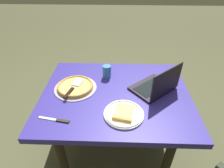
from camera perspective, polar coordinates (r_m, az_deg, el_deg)
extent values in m
plane|color=#4B4D32|center=(1.97, 0.91, -19.45)|extent=(12.00, 12.00, 0.00)
cube|color=navy|center=(1.44, 1.17, -3.45)|extent=(1.14, 0.90, 0.05)
cylinder|color=black|center=(1.53, -14.68, -22.84)|extent=(0.06, 0.06, 0.68)
cylinder|color=black|center=(1.52, 16.23, -23.51)|extent=(0.06, 0.06, 0.68)
cylinder|color=black|center=(2.00, -9.58, -4.37)|extent=(0.06, 0.06, 0.68)
cylinder|color=black|center=(2.00, 12.06, -4.80)|extent=(0.06, 0.06, 0.68)
cube|color=black|center=(1.50, 12.23, -1.05)|extent=(0.39, 0.38, 0.02)
cube|color=black|center=(1.49, 12.28, -0.73)|extent=(0.31, 0.29, 0.00)
cube|color=black|center=(1.38, 16.56, 0.54)|extent=(0.25, 0.21, 0.22)
cube|color=#33568C|center=(1.38, 16.49, 0.58)|extent=(0.22, 0.19, 0.19)
cylinder|color=white|center=(1.25, 3.65, -9.26)|extent=(0.27, 0.27, 0.01)
torus|color=white|center=(1.24, 3.66, -8.94)|extent=(0.26, 0.26, 0.01)
cube|color=#F4CF6E|center=(1.24, 3.68, -8.71)|extent=(0.15, 0.16, 0.02)
cube|color=tan|center=(1.19, 3.05, -10.94)|extent=(0.13, 0.04, 0.03)
cylinder|color=#9F97A7|center=(1.50, -11.21, -1.18)|extent=(0.34, 0.34, 0.01)
cylinder|color=#DBB55D|center=(1.49, -11.27, -0.81)|extent=(0.28, 0.28, 0.02)
torus|color=#B88D41|center=(1.49, -11.31, -0.53)|extent=(0.28, 0.28, 0.02)
cube|color=#A8B2BA|center=(1.52, -10.53, 0.58)|extent=(0.10, 0.12, 0.00)
cube|color=black|center=(1.42, -13.21, -2.66)|extent=(0.06, 0.13, 0.01)
cube|color=#B6C8BC|center=(1.29, -18.62, -10.23)|extent=(0.16, 0.05, 0.00)
cube|color=#2A251D|center=(1.25, -15.00, -10.98)|extent=(0.09, 0.04, 0.01)
cylinder|color=teal|center=(1.58, -1.62, 3.90)|extent=(0.07, 0.07, 0.11)
cylinder|color=#3D221C|center=(1.56, -1.64, 4.85)|extent=(0.06, 0.06, 0.01)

